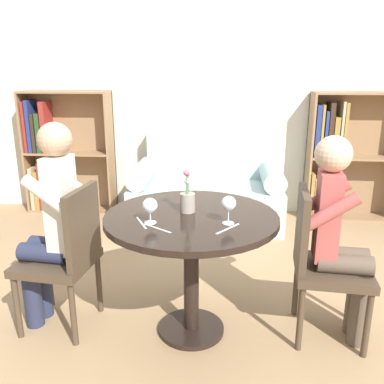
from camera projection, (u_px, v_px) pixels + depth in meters
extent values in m
plane|color=tan|center=(191.00, 330.00, 2.51)|extent=(16.00, 16.00, 0.00)
cube|color=silver|center=(209.00, 90.00, 4.37)|extent=(5.20, 0.05, 2.70)
cylinder|color=black|center=(191.00, 218.00, 2.30)|extent=(0.99, 0.99, 0.03)
cylinder|color=black|center=(191.00, 276.00, 2.40)|extent=(0.09, 0.09, 0.69)
cylinder|color=black|center=(191.00, 328.00, 2.50)|extent=(0.40, 0.40, 0.03)
cube|color=#A8C1C1|center=(206.00, 204.00, 4.24)|extent=(1.54, 0.80, 0.42)
cube|color=#A8C1C1|center=(208.00, 154.00, 4.42)|extent=(1.32, 0.16, 0.50)
cylinder|color=#A8C1C1|center=(143.00, 173.00, 4.20)|extent=(0.22, 0.72, 0.22)
cylinder|color=#A8C1C1|center=(272.00, 175.00, 4.10)|extent=(0.22, 0.72, 0.22)
cube|color=#93704C|center=(73.00, 151.00, 4.63)|extent=(0.97, 0.02, 1.34)
cube|color=#93704C|center=(28.00, 152.00, 4.55)|extent=(0.02, 0.28, 1.34)
cube|color=#93704C|center=(111.00, 154.00, 4.47)|extent=(0.02, 0.28, 1.34)
cube|color=#93704C|center=(74.00, 209.00, 4.70)|extent=(0.93, 0.28, 0.02)
cube|color=#93704C|center=(69.00, 153.00, 4.51)|extent=(0.93, 0.28, 0.02)
cube|color=#93704C|center=(64.00, 92.00, 4.32)|extent=(0.93, 0.28, 0.02)
cube|color=tan|center=(36.00, 187.00, 4.65)|extent=(0.04, 0.23, 0.48)
cube|color=olive|center=(40.00, 189.00, 4.66)|extent=(0.05, 0.23, 0.44)
cube|color=maroon|center=(44.00, 185.00, 4.64)|extent=(0.04, 0.23, 0.54)
cube|color=#234723|center=(50.00, 185.00, 4.63)|extent=(0.05, 0.23, 0.55)
cube|color=navy|center=(55.00, 190.00, 4.65)|extent=(0.04, 0.23, 0.42)
cube|color=maroon|center=(28.00, 127.00, 4.46)|extent=(0.03, 0.23, 0.55)
cube|color=navy|center=(32.00, 126.00, 4.45)|extent=(0.04, 0.23, 0.56)
cube|color=#332319|center=(37.00, 133.00, 4.47)|extent=(0.04, 0.23, 0.42)
cube|color=#234723|center=(42.00, 133.00, 4.46)|extent=(0.05, 0.23, 0.42)
cube|color=maroon|center=(47.00, 127.00, 4.44)|extent=(0.05, 0.23, 0.55)
cube|color=#93704C|center=(351.00, 155.00, 4.39)|extent=(0.97, 0.02, 1.34)
cube|color=#93704C|center=(309.00, 157.00, 4.31)|extent=(0.02, 0.28, 1.34)
cube|color=#93704C|center=(348.00, 216.00, 4.46)|extent=(0.93, 0.28, 0.02)
cube|color=#93704C|center=(355.00, 157.00, 4.27)|extent=(0.93, 0.28, 0.02)
cube|color=#93704C|center=(362.00, 93.00, 4.08)|extent=(0.93, 0.28, 0.02)
cube|color=olive|center=(310.00, 194.00, 4.41)|extent=(0.04, 0.23, 0.48)
cube|color=tan|center=(315.00, 196.00, 4.42)|extent=(0.05, 0.23, 0.42)
cube|color=#602D5B|center=(321.00, 193.00, 4.40)|extent=(0.04, 0.23, 0.51)
cube|color=navy|center=(325.00, 193.00, 4.40)|extent=(0.05, 0.23, 0.51)
cube|color=navy|center=(316.00, 131.00, 4.22)|extent=(0.05, 0.23, 0.53)
cube|color=olive|center=(320.00, 131.00, 4.21)|extent=(0.03, 0.23, 0.54)
cube|color=navy|center=(324.00, 134.00, 4.22)|extent=(0.03, 0.23, 0.47)
cube|color=#332319|center=(329.00, 130.00, 4.20)|extent=(0.05, 0.23, 0.56)
cube|color=olive|center=(334.00, 137.00, 4.22)|extent=(0.05, 0.23, 0.41)
cube|color=tan|center=(340.00, 129.00, 4.19)|extent=(0.03, 0.23, 0.57)
cube|color=olive|center=(343.00, 130.00, 4.19)|extent=(0.03, 0.23, 0.56)
cylinder|color=#473828|center=(49.00, 278.00, 2.73)|extent=(0.04, 0.04, 0.40)
cylinder|color=#473828|center=(17.00, 307.00, 2.39)|extent=(0.04, 0.04, 0.40)
cylinder|color=#473828|center=(99.00, 284.00, 2.66)|extent=(0.04, 0.04, 0.40)
cylinder|color=#473828|center=(73.00, 314.00, 2.32)|extent=(0.04, 0.04, 0.40)
cube|color=#473828|center=(57.00, 262.00, 2.46)|extent=(0.47, 0.47, 0.05)
cube|color=#473828|center=(83.00, 226.00, 2.36)|extent=(0.08, 0.38, 0.45)
cylinder|color=#473828|center=(367.00, 325.00, 2.22)|extent=(0.04, 0.04, 0.40)
cylinder|color=#473828|center=(354.00, 292.00, 2.56)|extent=(0.04, 0.04, 0.40)
cylinder|color=#473828|center=(300.00, 319.00, 2.28)|extent=(0.04, 0.04, 0.40)
cylinder|color=#473828|center=(296.00, 287.00, 2.62)|extent=(0.04, 0.04, 0.40)
cube|color=#473828|center=(332.00, 270.00, 2.36)|extent=(0.46, 0.46, 0.05)
cube|color=#473828|center=(302.00, 228.00, 2.32)|extent=(0.08, 0.38, 0.45)
cylinder|color=#282D47|center=(42.00, 284.00, 2.61)|extent=(0.11, 0.11, 0.45)
cylinder|color=#282D47|center=(32.00, 293.00, 2.50)|extent=(0.11, 0.11, 0.45)
cylinder|color=#282D47|center=(53.00, 246.00, 2.51)|extent=(0.31, 0.14, 0.11)
cylinder|color=#282D47|center=(44.00, 253.00, 2.41)|extent=(0.31, 0.14, 0.11)
cube|color=silver|center=(61.00, 205.00, 2.35)|extent=(0.14, 0.21, 0.57)
cylinder|color=silver|center=(71.00, 183.00, 2.45)|extent=(0.29, 0.10, 0.23)
cylinder|color=silver|center=(47.00, 196.00, 2.20)|extent=(0.29, 0.10, 0.23)
sphere|color=tan|center=(55.00, 139.00, 2.24)|extent=(0.19, 0.19, 0.19)
cylinder|color=brown|center=(360.00, 309.00, 2.33)|extent=(0.11, 0.11, 0.45)
cylinder|color=brown|center=(356.00, 299.00, 2.43)|extent=(0.11, 0.11, 0.45)
cylinder|color=brown|center=(345.00, 264.00, 2.27)|extent=(0.31, 0.14, 0.11)
cylinder|color=brown|center=(341.00, 256.00, 2.37)|extent=(0.31, 0.14, 0.11)
cube|color=#B2514C|center=(327.00, 216.00, 2.27)|extent=(0.14, 0.21, 0.51)
cylinder|color=#B2514C|center=(332.00, 212.00, 2.12)|extent=(0.29, 0.10, 0.23)
cylinder|color=#B2514C|center=(325.00, 197.00, 2.37)|extent=(0.29, 0.10, 0.23)
sphere|color=beige|center=(334.00, 154.00, 2.17)|extent=(0.20, 0.20, 0.20)
cylinder|color=white|center=(151.00, 223.00, 2.17)|extent=(0.06, 0.06, 0.00)
cylinder|color=white|center=(150.00, 217.00, 2.16)|extent=(0.01, 0.01, 0.06)
sphere|color=white|center=(150.00, 205.00, 2.14)|extent=(0.08, 0.08, 0.08)
sphere|color=beige|center=(150.00, 207.00, 2.14)|extent=(0.06, 0.06, 0.06)
cylinder|color=white|center=(228.00, 223.00, 2.16)|extent=(0.06, 0.06, 0.00)
cylinder|color=white|center=(228.00, 216.00, 2.15)|extent=(0.01, 0.01, 0.08)
sphere|color=white|center=(229.00, 203.00, 2.13)|extent=(0.08, 0.08, 0.08)
sphere|color=beige|center=(229.00, 205.00, 2.13)|extent=(0.06, 0.06, 0.06)
cylinder|color=#9E9384|center=(188.00, 203.00, 2.33)|extent=(0.09, 0.09, 0.11)
cylinder|color=#4C7A42|center=(187.00, 183.00, 2.30)|extent=(0.00, 0.01, 0.13)
sphere|color=#EACC4C|center=(187.00, 172.00, 2.28)|extent=(0.04, 0.04, 0.04)
cylinder|color=#4C7A42|center=(187.00, 188.00, 2.29)|extent=(0.00, 0.01, 0.08)
sphere|color=silver|center=(187.00, 181.00, 2.28)|extent=(0.04, 0.04, 0.04)
cylinder|color=#4C7A42|center=(189.00, 183.00, 2.30)|extent=(0.00, 0.01, 0.12)
sphere|color=silver|center=(189.00, 173.00, 2.28)|extent=(0.04, 0.04, 0.04)
cylinder|color=#4C7A42|center=(186.00, 184.00, 2.27)|extent=(0.00, 0.00, 0.13)
sphere|color=#D16684|center=(186.00, 173.00, 2.25)|extent=(0.04, 0.04, 0.04)
cube|color=silver|center=(141.00, 223.00, 2.17)|extent=(0.09, 0.17, 0.00)
cube|color=silver|center=(157.00, 228.00, 2.09)|extent=(0.16, 0.12, 0.00)
cube|color=silver|center=(228.00, 229.00, 2.09)|extent=(0.12, 0.16, 0.00)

